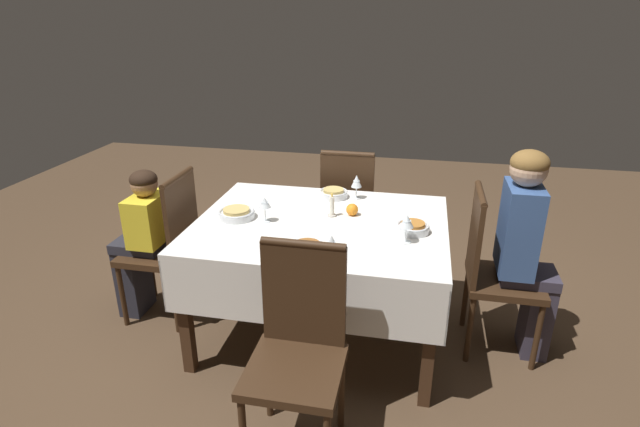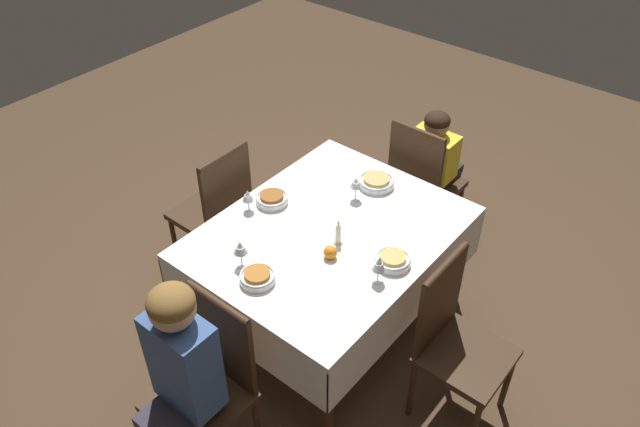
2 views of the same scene
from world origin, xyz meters
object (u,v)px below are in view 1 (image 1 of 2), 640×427
at_px(chair_south, 349,206).
at_px(bowl_north, 307,249).
at_px(wine_glass_east, 265,203).
at_px(orange_fruit, 352,210).
at_px(person_adult_denim, 526,244).
at_px(wine_glass_north, 332,243).
at_px(chair_west, 493,266).
at_px(wine_glass_west, 407,222).
at_px(wine_glass_south, 357,182).
at_px(dining_table, 321,236).
at_px(chair_east, 168,242).
at_px(person_child_yellow, 142,237).
at_px(bowl_south, 333,193).
at_px(bowl_east, 237,213).
at_px(bowl_west, 413,227).
at_px(chair_north, 298,344).
at_px(candle_centerpiece, 332,208).

xyz_separation_m(chair_south, bowl_north, (0.03, 1.22, 0.24)).
height_order(wine_glass_east, orange_fruit, wine_glass_east).
bearing_deg(person_adult_denim, wine_glass_east, 95.16).
bearing_deg(wine_glass_north, chair_west, -147.45).
relative_size(chair_south, bowl_north, 5.29).
bearing_deg(wine_glass_west, bowl_north, 25.96).
bearing_deg(orange_fruit, chair_south, -80.20).
height_order(wine_glass_east, wine_glass_south, wine_glass_south).
distance_m(chair_west, chair_south, 1.19).
bearing_deg(dining_table, wine_glass_south, -109.07).
bearing_deg(chair_west, chair_east, 92.16).
height_order(dining_table, orange_fruit, orange_fruit).
bearing_deg(bowl_north, chair_south, -91.25).
distance_m(person_child_yellow, bowl_south, 1.23).
bearing_deg(person_child_yellow, wine_glass_east, 86.13).
distance_m(person_child_yellow, wine_glass_west, 1.66).
bearing_deg(bowl_east, person_child_yellow, -3.31).
xyz_separation_m(wine_glass_south, wine_glass_north, (-0.00, 0.87, -0.01)).
bearing_deg(wine_glass_west, orange_fruit, -43.49).
bearing_deg(bowl_west, chair_east, -1.30).
height_order(chair_west, bowl_south, chair_west).
relative_size(chair_north, bowl_west, 5.48).
bearing_deg(bowl_west, chair_south, -61.04).
bearing_deg(person_child_yellow, chair_south, 124.84).
xyz_separation_m(bowl_west, wine_glass_west, (0.03, 0.14, 0.09)).
height_order(chair_north, wine_glass_east, chair_north).
xyz_separation_m(chair_north, bowl_west, (-0.45, -0.79, 0.24)).
height_order(chair_east, wine_glass_south, chair_east).
bearing_deg(candle_centerpiece, chair_east, 5.43).
bearing_deg(chair_east, chair_north, 51.55).
bearing_deg(wine_glass_north, bowl_north, -22.05).
distance_m(chair_east, chair_south, 1.30).
distance_m(chair_north, bowl_east, 0.99).
bearing_deg(orange_fruit, bowl_west, 154.58).
bearing_deg(dining_table, chair_north, 94.83).
relative_size(wine_glass_south, candle_centerpiece, 1.07).
relative_size(dining_table, bowl_south, 7.82).
bearing_deg(bowl_east, candle_centerpiece, -165.87).
bearing_deg(person_child_yellow, chair_west, 91.98).
relative_size(chair_north, wine_glass_west, 6.23).
relative_size(chair_south, candle_centerpiece, 6.63).
relative_size(bowl_east, bowl_north, 1.15).
relative_size(person_child_yellow, wine_glass_west, 6.32).
relative_size(person_child_yellow, wine_glass_south, 6.30).
distance_m(wine_glass_west, candle_centerpiece, 0.52).
height_order(person_child_yellow, candle_centerpiece, person_child_yellow).
bearing_deg(wine_glass_north, bowl_south, -80.41).
relative_size(chair_north, wine_glass_south, 6.21).
xyz_separation_m(chair_west, person_adult_denim, (-0.16, 0.00, 0.16)).
relative_size(chair_east, bowl_west, 5.48).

